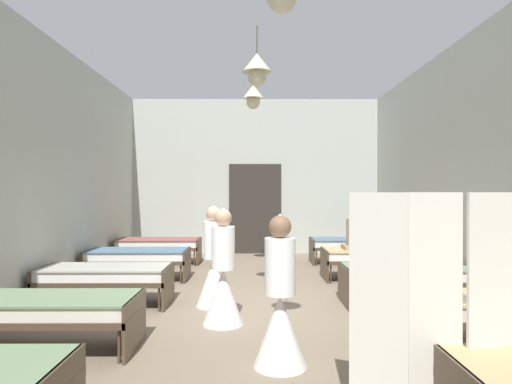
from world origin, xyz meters
The scene contains 16 objects.
ground_plane centered at (0.00, 0.00, -0.05)m, with size 7.18×11.32×0.10m, color #7A6B56.
room_shell centered at (0.00, 1.36, 2.08)m, with size 6.98×10.92×4.15m.
bed_left_row_1 centered at (-2.24, -1.86, 0.44)m, with size 1.90×0.84×0.57m.
bed_right_row_1 centered at (2.24, -1.86, 0.44)m, with size 1.90×0.84×0.57m.
bed_left_row_2 centered at (-2.24, 0.00, 0.44)m, with size 1.90×0.84×0.57m.
bed_right_row_2 centered at (2.24, 0.00, 0.44)m, with size 1.90×0.84×0.57m.
bed_left_row_3 centered at (-2.24, 1.86, 0.44)m, with size 1.90×0.84×0.57m.
bed_right_row_3 centered at (2.24, 1.86, 0.44)m, with size 1.90×0.84×0.57m.
bed_left_row_4 centered at (-2.24, 3.73, 0.44)m, with size 1.90×0.84×0.57m.
bed_right_row_4 centered at (2.24, 3.73, 0.44)m, with size 1.90×0.84×0.57m.
nurse_near_aisle centered at (-0.63, -0.06, 0.53)m, with size 0.52×0.52×1.49m.
nurse_mid_aisle centered at (0.22, -2.31, 0.53)m, with size 0.52×0.52×1.49m.
nurse_far_aisle centered at (-0.43, -0.95, 0.53)m, with size 0.52×0.52×1.49m.
patient_seated_primary centered at (1.89, -1.96, 0.87)m, with size 0.44×0.44×0.80m.
patient_seated_secondary centered at (1.89, 1.87, 0.87)m, with size 0.44×0.44×0.80m.
privacy_screen centered at (1.29, -3.37, 0.85)m, with size 1.25×0.19×1.70m.
Camera 1 is at (-0.04, -6.63, 1.72)m, focal length 31.30 mm.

